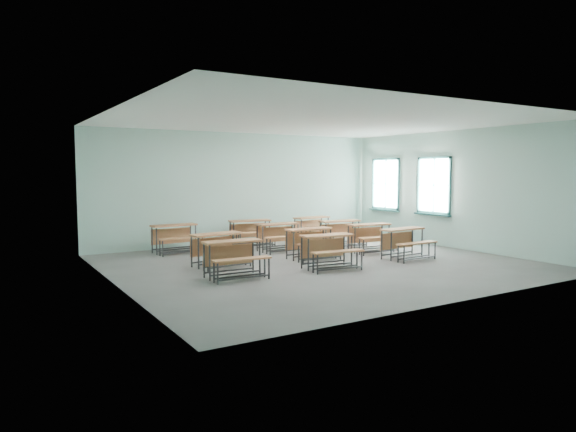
% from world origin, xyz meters
% --- Properties ---
extents(room, '(9.04, 8.04, 3.24)m').
position_xyz_m(room, '(0.08, 0.03, 1.60)').
color(room, slate).
rests_on(room, ground).
extents(desk_unit_r0c0, '(1.18, 0.81, 0.72)m').
position_xyz_m(desk_unit_r0c0, '(-2.33, -0.41, 0.49)').
color(desk_unit_r0c0, '#AA663D').
rests_on(desk_unit_r0c0, ground).
extents(desk_unit_r0c1, '(1.24, 0.90, 0.72)m').
position_xyz_m(desk_unit_r0c1, '(-0.19, -0.62, 0.49)').
color(desk_unit_r0c1, '#AA663D').
rests_on(desk_unit_r0c1, ground).
extents(desk_unit_r0c2, '(1.20, 0.84, 0.72)m').
position_xyz_m(desk_unit_r0c2, '(2.11, -0.55, 0.49)').
color(desk_unit_r0c2, '#AA663D').
rests_on(desk_unit_r0c2, ground).
extents(desk_unit_r1c0, '(1.25, 0.92, 0.72)m').
position_xyz_m(desk_unit_r1c0, '(-2.10, 0.88, 0.49)').
color(desk_unit_r1c0, '#AA663D').
rests_on(desk_unit_r1c0, ground).
extents(desk_unit_r1c1, '(1.16, 0.78, 0.72)m').
position_xyz_m(desk_unit_r1c1, '(0.18, 0.62, 0.49)').
color(desk_unit_r1c1, '#AA663D').
rests_on(desk_unit_r1c1, ground).
extents(desk_unit_r1c2, '(1.23, 0.89, 0.72)m').
position_xyz_m(desk_unit_r1c2, '(2.10, 0.70, 0.49)').
color(desk_unit_r1c2, '#AA663D').
rests_on(desk_unit_r1c2, ground).
extents(desk_unit_r2c1, '(1.17, 0.80, 0.72)m').
position_xyz_m(desk_unit_r2c1, '(0.15, 2.06, 0.49)').
color(desk_unit_r2c1, '#AA663D').
rests_on(desk_unit_r2c1, ground).
extents(desk_unit_r2c2, '(1.23, 0.89, 0.72)m').
position_xyz_m(desk_unit_r2c2, '(2.04, 1.87, 0.49)').
color(desk_unit_r2c2, '#AA663D').
rests_on(desk_unit_r2c2, ground).
extents(desk_unit_r3c0, '(1.21, 0.86, 0.72)m').
position_xyz_m(desk_unit_r3c0, '(-2.28, 3.19, 0.49)').
color(desk_unit_r3c0, '#AA663D').
rests_on(desk_unit_r3c0, ground).
extents(desk_unit_r3c1, '(1.24, 0.91, 0.72)m').
position_xyz_m(desk_unit_r3c1, '(-0.06, 3.28, 0.49)').
color(desk_unit_r3c1, '#AA663D').
rests_on(desk_unit_r3c1, ground).
extents(desk_unit_r3c2, '(1.24, 0.90, 0.72)m').
position_xyz_m(desk_unit_r3c2, '(2.01, 3.20, 0.49)').
color(desk_unit_r3c2, '#AA663D').
rests_on(desk_unit_r3c2, ground).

